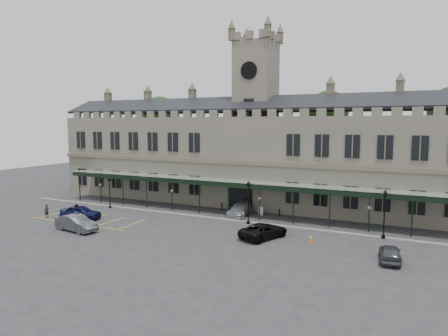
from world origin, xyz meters
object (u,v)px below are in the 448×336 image
at_px(lamp_post_right, 385,210).
at_px(car_right_a, 390,253).
at_px(person_a, 47,211).
at_px(sign_board, 261,211).
at_px(clock_tower, 256,109).
at_px(station_building, 255,157).
at_px(lamp_post_mid, 248,198).
at_px(car_left_a, 81,212).
at_px(lamp_post_left, 110,189).
at_px(person_b, 76,212).
at_px(traffic_cone, 310,238).
at_px(car_van, 264,231).
at_px(car_left_b, 76,223).
at_px(car_taxi, 240,209).

bearing_deg(lamp_post_right, car_right_a, -81.79).
bearing_deg(lamp_post_right, person_a, -167.57).
bearing_deg(sign_board, clock_tower, 129.73).
relative_size(station_building, lamp_post_mid, 12.28).
relative_size(station_building, car_left_a, 12.61).
xyz_separation_m(lamp_post_left, lamp_post_mid, (19.78, 0.07, 0.37)).
distance_m(car_right_a, person_b, 33.84).
height_order(lamp_post_left, lamp_post_mid, lamp_post_mid).
height_order(traffic_cone, car_van, car_van).
relative_size(car_left_a, person_a, 3.02).
height_order(lamp_post_mid, car_right_a, lamp_post_mid).
xyz_separation_m(car_right_a, person_a, (-37.73, -1.37, 0.09)).
distance_m(lamp_post_mid, person_a, 24.09).
height_order(clock_tower, car_van, clock_tower).
height_order(lamp_post_right, person_a, lamp_post_right).
bearing_deg(lamp_post_left, car_right_a, -10.11).
bearing_deg(car_left_a, person_b, 126.42).
distance_m(lamp_post_mid, person_b, 20.13).
xyz_separation_m(car_left_a, person_a, (-4.20, -1.20, -0.02)).
relative_size(clock_tower, car_right_a, 6.08).
xyz_separation_m(clock_tower, car_van, (7.00, -15.57, -12.37)).
bearing_deg(car_van, lamp_post_right, -133.27).
height_order(station_building, person_b, station_building).
distance_m(clock_tower, car_van, 21.08).
bearing_deg(station_building, clock_tower, 90.00).
distance_m(station_building, lamp_post_left, 20.05).
relative_size(car_left_b, car_taxi, 0.97).
xyz_separation_m(clock_tower, car_left_a, (-15.00, -17.55, -12.30)).
xyz_separation_m(lamp_post_mid, traffic_cone, (7.86, -3.67, -2.58)).
bearing_deg(car_right_a, station_building, -49.15).
bearing_deg(station_building, car_van, -65.67).
bearing_deg(car_van, car_right_a, -167.20).
xyz_separation_m(station_building, lamp_post_right, (17.56, -10.55, -3.60)).
distance_m(sign_board, car_left_a, 21.36).
height_order(station_building, lamp_post_left, station_building).
relative_size(car_left_a, person_b, 2.58).
bearing_deg(car_left_a, station_building, -53.32).
height_order(sign_board, car_right_a, car_right_a).
bearing_deg(car_left_a, traffic_cone, -96.65).
bearing_deg(lamp_post_mid, person_a, -161.44).
relative_size(lamp_post_mid, person_a, 3.10).
bearing_deg(car_taxi, person_b, -154.49).
height_order(lamp_post_left, person_a, lamp_post_left).
xyz_separation_m(lamp_post_left, car_van, (23.24, -4.39, -1.78)).
bearing_deg(lamp_post_right, person_b, -167.55).
bearing_deg(lamp_post_mid, person_b, -160.19).
distance_m(station_building, car_left_b, 25.03).
bearing_deg(station_building, lamp_post_left, -145.67).
xyz_separation_m(car_left_b, person_a, (-7.70, 2.86, -0.05)).
relative_size(traffic_cone, person_b, 0.35).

